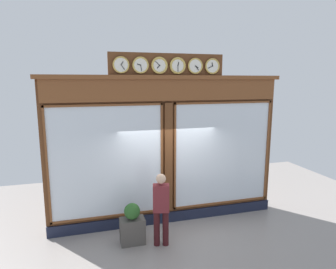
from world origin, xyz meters
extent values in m
cube|color=#5B3319|center=(0.00, -0.15, 1.87)|extent=(6.02, 0.30, 3.73)
cube|color=#191E33|center=(0.00, 0.02, 0.14)|extent=(6.02, 0.08, 0.28)
cube|color=brown|center=(0.00, 0.04, 3.47)|extent=(5.90, 0.08, 0.52)
cube|color=brown|center=(0.00, 0.02, 3.78)|extent=(6.14, 0.20, 0.10)
cube|color=silver|center=(-1.53, 0.01, 1.76)|extent=(2.66, 0.02, 2.71)
cube|color=brown|center=(-1.53, 0.04, 3.14)|extent=(2.76, 0.04, 0.05)
cube|color=brown|center=(-1.53, 0.04, 0.37)|extent=(2.76, 0.04, 0.05)
cube|color=brown|center=(-2.88, 0.04, 1.76)|extent=(0.05, 0.04, 2.81)
cube|color=brown|center=(-0.18, 0.04, 1.76)|extent=(0.05, 0.04, 2.81)
cube|color=silver|center=(1.53, 0.01, 1.76)|extent=(2.66, 0.02, 2.71)
cube|color=brown|center=(1.53, 0.04, 3.14)|extent=(2.76, 0.04, 0.05)
cube|color=brown|center=(1.53, 0.04, 0.37)|extent=(2.76, 0.04, 0.05)
cube|color=brown|center=(2.88, 0.04, 1.76)|extent=(0.05, 0.04, 2.81)
cube|color=brown|center=(0.18, 0.04, 1.76)|extent=(0.05, 0.04, 2.81)
cube|color=#5B3319|center=(0.00, 0.03, 1.76)|extent=(0.20, 0.10, 2.81)
cube|color=#5B3319|center=(0.00, -0.02, 4.06)|extent=(2.87, 0.06, 0.59)
cylinder|color=white|center=(-1.14, 0.06, 4.06)|extent=(0.32, 0.02, 0.32)
torus|color=gold|center=(-1.14, 0.06, 4.06)|extent=(0.39, 0.04, 0.39)
cube|color=black|center=(-1.13, 0.07, 4.10)|extent=(0.04, 0.01, 0.09)
cube|color=black|center=(-1.08, 0.07, 4.03)|extent=(0.13, 0.01, 0.06)
sphere|color=black|center=(-1.14, 0.08, 4.06)|extent=(0.02, 0.02, 0.02)
cylinder|color=white|center=(-0.68, 0.06, 4.06)|extent=(0.32, 0.02, 0.32)
torus|color=gold|center=(-0.68, 0.06, 4.06)|extent=(0.39, 0.04, 0.39)
cube|color=black|center=(-0.72, 0.07, 4.03)|extent=(0.08, 0.01, 0.06)
cube|color=black|center=(-0.73, 0.07, 4.00)|extent=(0.09, 0.01, 0.11)
sphere|color=black|center=(-0.68, 0.08, 4.06)|extent=(0.02, 0.02, 0.02)
cylinder|color=white|center=(-0.23, 0.06, 4.06)|extent=(0.32, 0.02, 0.32)
torus|color=gold|center=(-0.23, 0.06, 4.06)|extent=(0.40, 0.05, 0.40)
cube|color=black|center=(-0.24, 0.07, 4.10)|extent=(0.04, 0.01, 0.09)
cube|color=black|center=(-0.23, 0.07, 3.99)|extent=(0.02, 0.01, 0.14)
sphere|color=black|center=(-0.23, 0.08, 4.06)|extent=(0.02, 0.02, 0.02)
cylinder|color=white|center=(0.23, 0.06, 4.06)|extent=(0.32, 0.02, 0.32)
torus|color=gold|center=(0.23, 0.06, 4.06)|extent=(0.40, 0.05, 0.40)
cube|color=black|center=(0.26, 0.07, 4.02)|extent=(0.07, 0.01, 0.08)
cube|color=black|center=(0.28, 0.07, 4.10)|extent=(0.11, 0.01, 0.10)
sphere|color=black|center=(0.23, 0.08, 4.06)|extent=(0.02, 0.02, 0.02)
cylinder|color=white|center=(0.68, 0.06, 4.06)|extent=(0.32, 0.02, 0.32)
torus|color=gold|center=(0.68, 0.06, 4.06)|extent=(0.39, 0.04, 0.39)
cube|color=black|center=(0.73, 0.07, 4.07)|extent=(0.09, 0.01, 0.04)
cube|color=black|center=(0.67, 0.07, 3.99)|extent=(0.03, 0.01, 0.14)
sphere|color=black|center=(0.68, 0.08, 4.06)|extent=(0.02, 0.02, 0.02)
cylinder|color=white|center=(1.14, 0.06, 4.06)|extent=(0.32, 0.02, 0.32)
torus|color=gold|center=(1.14, 0.06, 4.06)|extent=(0.39, 0.04, 0.39)
cube|color=black|center=(1.11, 0.07, 4.09)|extent=(0.06, 0.01, 0.08)
cube|color=black|center=(1.10, 0.07, 4.00)|extent=(0.09, 0.01, 0.12)
sphere|color=black|center=(1.14, 0.08, 4.06)|extent=(0.02, 0.02, 0.02)
cylinder|color=#3A1316|center=(0.55, 1.02, 0.41)|extent=(0.14, 0.14, 0.82)
cylinder|color=#3A1316|center=(0.36, 1.07, 0.41)|extent=(0.14, 0.14, 0.82)
cube|color=maroon|center=(0.46, 1.04, 1.13)|extent=(0.40, 0.30, 0.62)
sphere|color=tan|center=(0.46, 1.04, 1.58)|extent=(0.22, 0.22, 0.22)
cube|color=#4C4742|center=(1.07, 0.78, 0.30)|extent=(0.56, 0.36, 0.59)
sphere|color=#285623|center=(1.07, 0.78, 0.78)|extent=(0.37, 0.37, 0.37)
camera|label=1|loc=(1.99, 7.02, 3.69)|focal=31.49mm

